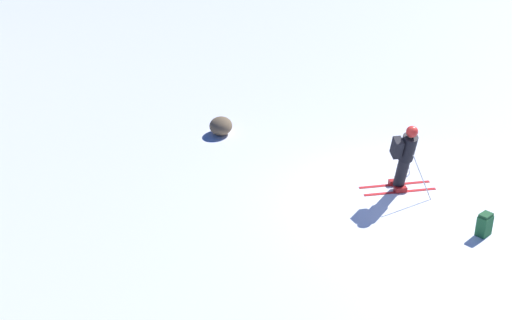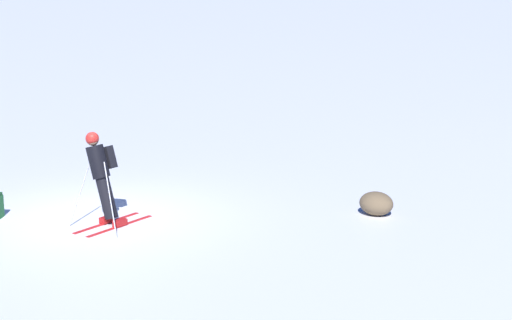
# 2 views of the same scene
# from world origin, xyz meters

# --- Properties ---
(ground_plane) EXTENTS (300.00, 300.00, 0.00)m
(ground_plane) POSITION_xyz_m (0.00, 0.00, 0.00)
(ground_plane) COLOR white
(skier) EXTENTS (1.41, 1.78, 1.81)m
(skier) POSITION_xyz_m (0.29, -0.04, 1.00)
(skier) COLOR red
(skier) RESTS_ON ground
(spare_backpack) EXTENTS (0.37, 0.37, 0.50)m
(spare_backpack) POSITION_xyz_m (-1.35, -1.50, 0.24)
(spare_backpack) COLOR #236633
(spare_backpack) RESTS_ON ground
(exposed_boulder_1) EXTENTS (0.72, 0.61, 0.47)m
(exposed_boulder_1) POSITION_xyz_m (3.47, 4.35, 0.24)
(exposed_boulder_1) COLOR brown
(exposed_boulder_1) RESTS_ON ground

